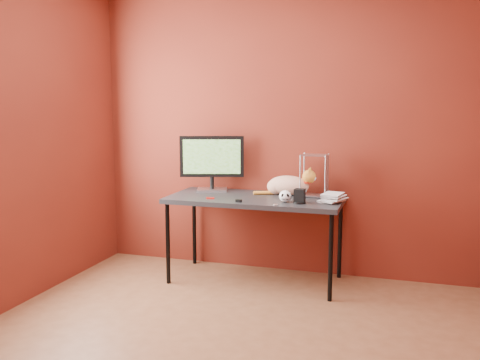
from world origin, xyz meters
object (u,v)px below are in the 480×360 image
(desk, at_px, (255,203))
(book_stack, at_px, (327,151))
(speaker, at_px, (300,197))
(monitor, at_px, (212,160))
(cat, at_px, (289,185))
(skull_mug, at_px, (285,196))

(desk, relative_size, book_stack, 1.82)
(speaker, bearing_deg, monitor, 159.29)
(desk, bearing_deg, cat, 35.88)
(cat, height_order, skull_mug, cat)
(book_stack, bearing_deg, cat, 152.72)
(desk, bearing_deg, book_stack, 0.19)
(speaker, distance_m, book_stack, 0.44)
(cat, height_order, book_stack, book_stack)
(monitor, relative_size, book_stack, 0.69)
(monitor, bearing_deg, cat, -17.73)
(cat, bearing_deg, book_stack, -25.22)
(skull_mug, distance_m, book_stack, 0.50)
(skull_mug, bearing_deg, cat, 85.98)
(desk, height_order, book_stack, book_stack)
(skull_mug, bearing_deg, speaker, -15.75)
(speaker, bearing_deg, cat, 116.32)
(desk, distance_m, skull_mug, 0.35)
(cat, distance_m, speaker, 0.39)
(skull_mug, height_order, speaker, speaker)
(desk, xyz_separation_m, monitor, (-0.47, 0.19, 0.33))
(skull_mug, xyz_separation_m, book_stack, (0.31, 0.16, 0.36))
(desk, height_order, skull_mug, skull_mug)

